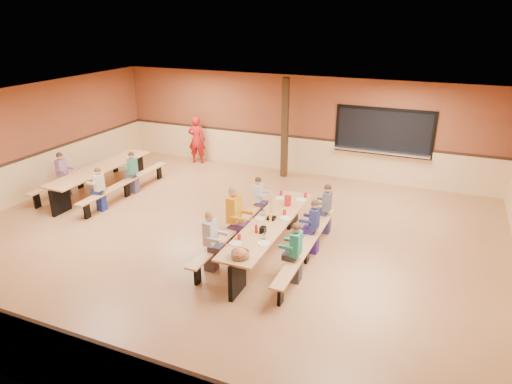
% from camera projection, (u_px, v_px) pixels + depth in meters
% --- Properties ---
extents(ground, '(12.00, 12.00, 0.00)m').
position_uv_depth(ground, '(226.00, 237.00, 10.32)').
color(ground, '#9C643B').
rests_on(ground, ground).
extents(room_envelope, '(12.04, 10.04, 3.02)m').
position_uv_depth(room_envelope, '(226.00, 209.00, 10.06)').
color(room_envelope, brown).
rests_on(room_envelope, ground).
extents(kitchen_pass_through, '(2.78, 0.28, 1.38)m').
position_uv_depth(kitchen_pass_through, '(383.00, 134.00, 13.07)').
color(kitchen_pass_through, black).
rests_on(kitchen_pass_through, ground).
extents(structural_post, '(0.18, 0.18, 3.00)m').
position_uv_depth(structural_post, '(285.00, 129.00, 13.60)').
color(structural_post, '#2F1E0F').
rests_on(structural_post, ground).
extents(cafeteria_table_main, '(1.91, 3.70, 0.74)m').
position_uv_depth(cafeteria_table_main, '(269.00, 232.00, 9.40)').
color(cafeteria_table_main, '#C1854C').
rests_on(cafeteria_table_main, ground).
extents(cafeteria_table_second, '(1.91, 3.70, 0.74)m').
position_uv_depth(cafeteria_table_second, '(101.00, 174.00, 12.70)').
color(cafeteria_table_second, '#C1854C').
rests_on(cafeteria_table_second, ground).
extents(seated_child_white_left, '(0.39, 0.32, 1.25)m').
position_uv_depth(seated_child_white_left, '(211.00, 241.00, 8.81)').
color(seated_child_white_left, silver).
rests_on(seated_child_white_left, ground).
extents(seated_adult_yellow, '(0.45, 0.37, 1.38)m').
position_uv_depth(seated_adult_yellow, '(234.00, 217.00, 9.68)').
color(seated_adult_yellow, orange).
rests_on(seated_adult_yellow, ground).
extents(seated_child_grey_left, '(0.33, 0.27, 1.13)m').
position_uv_depth(seated_child_grey_left, '(258.00, 200.00, 10.86)').
color(seated_child_grey_left, silver).
rests_on(seated_child_grey_left, ground).
extents(seated_child_teal_right, '(0.36, 0.29, 1.19)m').
position_uv_depth(seated_child_teal_right, '(296.00, 253.00, 8.43)').
color(seated_child_teal_right, '#20836B').
rests_on(seated_child_teal_right, ground).
extents(seated_child_navy_right, '(0.35, 0.29, 1.18)m').
position_uv_depth(seated_child_navy_right, '(314.00, 227.00, 9.46)').
color(seated_child_navy_right, navy).
rests_on(seated_child_navy_right, ground).
extents(seated_child_char_right, '(0.35, 0.28, 1.16)m').
position_uv_depth(seated_child_char_right, '(327.00, 209.00, 10.33)').
color(seated_child_char_right, '#4C4F55').
rests_on(seated_child_char_right, ground).
extents(seated_child_purple_sec, '(0.37, 0.30, 1.21)m').
position_uv_depth(seated_child_purple_sec, '(62.00, 174.00, 12.47)').
color(seated_child_purple_sec, '#8E5D82').
rests_on(seated_child_purple_sec, ground).
extents(seated_child_green_sec, '(0.35, 0.28, 1.16)m').
position_uv_depth(seated_child_green_sec, '(133.00, 173.00, 12.67)').
color(seated_child_green_sec, '#3A7D63').
rests_on(seated_child_green_sec, ground).
extents(seated_child_tan_sec, '(0.33, 0.27, 1.12)m').
position_uv_depth(seated_child_tan_sec, '(100.00, 190.00, 11.52)').
color(seated_child_tan_sec, '#BDB99B').
rests_on(seated_child_tan_sec, ground).
extents(standing_woman, '(0.65, 0.49, 1.59)m').
position_uv_depth(standing_woman, '(197.00, 140.00, 15.13)').
color(standing_woman, '#AB1314').
rests_on(standing_woman, ground).
extents(punch_pitcher, '(0.16, 0.16, 0.22)m').
position_uv_depth(punch_pitcher, '(288.00, 201.00, 10.11)').
color(punch_pitcher, red).
rests_on(punch_pitcher, cafeteria_table_main).
extents(chip_bowl, '(0.32, 0.32, 0.15)m').
position_uv_depth(chip_bowl, '(240.00, 254.00, 7.96)').
color(chip_bowl, orange).
rests_on(chip_bowl, cafeteria_table_main).
extents(napkin_dispenser, '(0.10, 0.14, 0.13)m').
position_uv_depth(napkin_dispenser, '(263.00, 230.00, 8.86)').
color(napkin_dispenser, black).
rests_on(napkin_dispenser, cafeteria_table_main).
extents(condiment_mustard, '(0.06, 0.06, 0.17)m').
position_uv_depth(condiment_mustard, '(270.00, 217.00, 9.36)').
color(condiment_mustard, yellow).
rests_on(condiment_mustard, cafeteria_table_main).
extents(condiment_ketchup, '(0.06, 0.06, 0.17)m').
position_uv_depth(condiment_ketchup, '(256.00, 229.00, 8.86)').
color(condiment_ketchup, '#B2140F').
rests_on(condiment_ketchup, cafeteria_table_main).
extents(table_paddle, '(0.16, 0.16, 0.56)m').
position_uv_depth(table_paddle, '(272.00, 213.00, 9.41)').
color(table_paddle, black).
rests_on(table_paddle, cafeteria_table_main).
extents(place_settings, '(0.65, 3.30, 0.11)m').
position_uv_depth(place_settings, '(269.00, 220.00, 9.30)').
color(place_settings, beige).
rests_on(place_settings, cafeteria_table_main).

